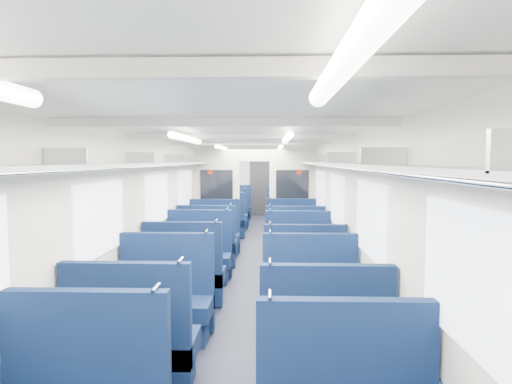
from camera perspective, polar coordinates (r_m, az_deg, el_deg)
floor at (r=7.71m, az=-0.98°, el=-11.14°), size 2.80×18.00×0.01m
ceiling at (r=7.44m, az=-1.01°, el=6.60°), size 2.80×18.00×0.01m
wall_left at (r=7.68m, az=-11.49°, el=-2.34°), size 0.02×18.00×2.35m
dado_left at (r=7.81m, az=-11.30°, el=-8.37°), size 0.03×17.90×0.70m
wall_right at (r=7.54m, az=9.69°, el=-2.43°), size 0.02×18.00×2.35m
dado_right at (r=7.68m, az=9.51°, el=-8.56°), size 0.03×17.90×0.70m
wall_far at (r=16.45m, az=0.55°, el=1.12°), size 2.80×0.02×2.35m
luggage_rack_left at (r=7.59m, az=-10.20°, el=3.64°), size 0.36×17.40×0.18m
luggage_rack_right at (r=7.47m, az=8.34°, el=3.66°), size 0.36×17.40×0.18m
windows at (r=7.00m, az=-1.18°, el=-0.86°), size 2.78×15.60×0.75m
ceiling_fittings at (r=7.18m, az=-1.11°, el=6.20°), size 2.70×16.06×0.11m
end_door at (r=16.40m, az=0.55°, el=0.50°), size 0.75×0.06×2.00m
bulkhead at (r=10.36m, az=-0.20°, el=-0.29°), size 2.80×0.10×2.35m
seat_8 at (r=4.26m, az=-15.51°, el=-18.85°), size 1.09×0.60×1.22m
seat_9 at (r=4.08m, az=8.68°, el=-19.77°), size 1.09×0.60×1.22m
seat_10 at (r=5.33m, az=-11.59°, el=-14.00°), size 1.09×0.60×1.22m
seat_11 at (r=5.23m, az=7.03°, el=-14.33°), size 1.09×0.60×1.22m
seat_12 at (r=6.48m, az=-9.05°, el=-10.72°), size 1.09×0.60×1.22m
seat_13 at (r=6.20m, az=6.16°, el=-11.37°), size 1.09×0.60×1.22m
seat_14 at (r=7.61m, az=-7.35°, el=-8.47°), size 1.09×0.60×1.22m
seat_15 at (r=7.43m, az=5.42°, el=-8.76°), size 1.09×0.60×1.22m
seat_16 at (r=8.64m, az=-6.22°, el=-6.95°), size 1.09×0.60×1.22m
seat_17 at (r=8.48m, az=4.96°, el=-7.14°), size 1.09×0.60×1.22m
seat_18 at (r=9.61m, az=-5.38°, el=-5.82°), size 1.09×0.60×1.22m
seat_19 at (r=9.75m, az=4.55°, el=-5.67°), size 1.09×0.60×1.22m
seat_20 at (r=11.74m, az=-4.05°, el=-4.00°), size 1.09×0.60×1.22m
seat_21 at (r=11.76m, az=4.08°, el=-3.99°), size 1.09×0.60×1.22m
seat_22 at (r=12.96m, az=-3.49°, el=-3.24°), size 1.09×0.60×1.22m
seat_23 at (r=12.78m, az=3.90°, el=-3.34°), size 1.09×0.60×1.22m
seat_24 at (r=13.88m, az=-3.13°, el=-2.75°), size 1.09×0.60×1.22m
seat_25 at (r=14.04m, az=3.71°, el=-2.67°), size 1.09×0.60×1.22m
seat_26 at (r=15.04m, az=-2.74°, el=-2.22°), size 1.09×0.60×1.22m
seat_27 at (r=15.00m, az=3.59°, el=-2.24°), size 1.09×0.60×1.22m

